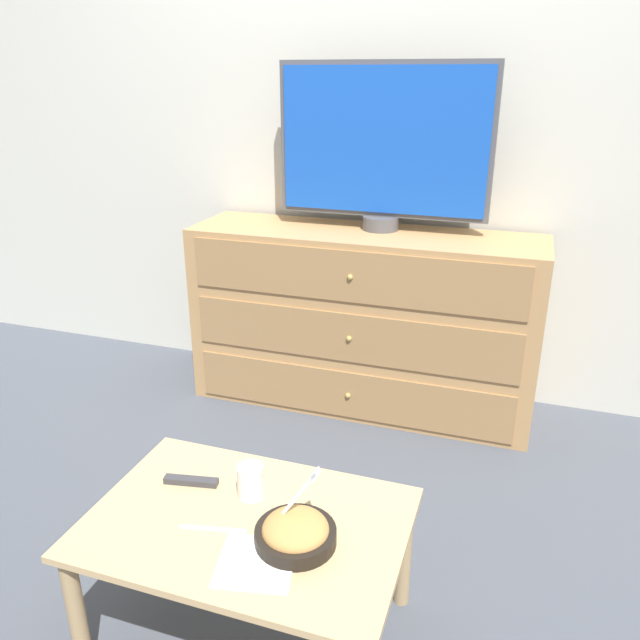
# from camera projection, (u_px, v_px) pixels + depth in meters

# --- Properties ---
(ground_plane) EXTENTS (12.00, 12.00, 0.00)m
(ground_plane) POSITION_uv_depth(u_px,v_px,m) (364.00, 376.00, 3.21)
(ground_plane) COLOR #474C56
(wall_back) EXTENTS (12.00, 0.05, 2.60)m
(wall_back) POSITION_uv_depth(u_px,v_px,m) (374.00, 110.00, 2.75)
(wall_back) COLOR silver
(wall_back) RESTS_ON ground_plane
(dresser) EXTENTS (1.53, 0.45, 0.82)m
(dresser) POSITION_uv_depth(u_px,v_px,m) (362.00, 320.00, 2.83)
(dresser) COLOR tan
(dresser) RESTS_ON ground_plane
(tv) EXTENTS (0.91, 0.16, 0.69)m
(tv) POSITION_uv_depth(u_px,v_px,m) (384.00, 145.00, 2.59)
(tv) COLOR #515156
(tv) RESTS_ON dresser
(coffee_table) EXTENTS (0.82, 0.55, 0.38)m
(coffee_table) POSITION_uv_depth(u_px,v_px,m) (248.00, 537.00, 1.62)
(coffee_table) COLOR tan
(coffee_table) RESTS_ON ground_plane
(takeout_bowl) EXTENTS (0.20, 0.20, 0.19)m
(takeout_bowl) POSITION_uv_depth(u_px,v_px,m) (296.00, 532.00, 1.52)
(takeout_bowl) COLOR black
(takeout_bowl) RESTS_ON coffee_table
(drink_cup) EXTENTS (0.07, 0.07, 0.09)m
(drink_cup) POSITION_uv_depth(u_px,v_px,m) (251.00, 483.00, 1.68)
(drink_cup) COLOR beige
(drink_cup) RESTS_ON coffee_table
(napkin) EXTENTS (0.21, 0.21, 0.00)m
(napkin) POSITION_uv_depth(u_px,v_px,m) (256.00, 562.00, 1.46)
(napkin) COLOR white
(napkin) RESTS_ON coffee_table
(knife) EXTENTS (0.17, 0.05, 0.01)m
(knife) POSITION_uv_depth(u_px,v_px,m) (213.00, 529.00, 1.57)
(knife) COLOR silver
(knife) RESTS_ON coffee_table
(remote_control) EXTENTS (0.16, 0.06, 0.02)m
(remote_control) POSITION_uv_depth(u_px,v_px,m) (191.00, 481.00, 1.74)
(remote_control) COLOR #38383D
(remote_control) RESTS_ON coffee_table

